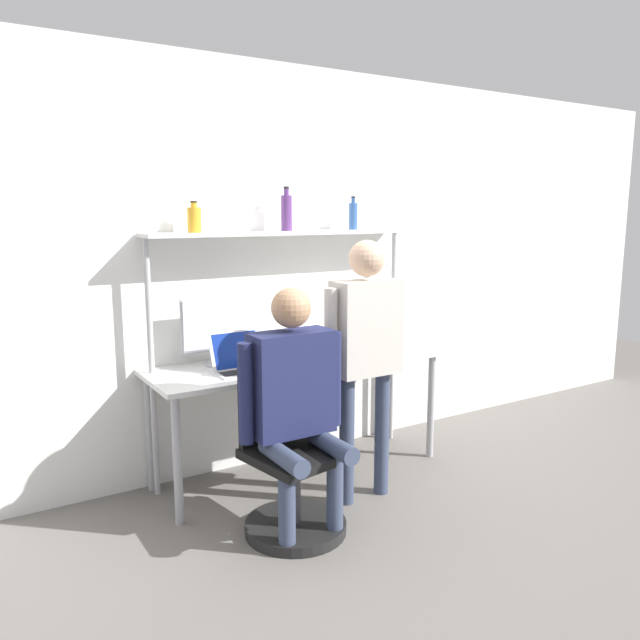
# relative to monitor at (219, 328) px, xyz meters

# --- Properties ---
(ground_plane) EXTENTS (12.00, 12.00, 0.00)m
(ground_plane) POSITION_rel_monitor_xyz_m (0.48, -0.51, -1.01)
(ground_plane) COLOR slate
(wall_back) EXTENTS (8.00, 0.06, 2.70)m
(wall_back) POSITION_rel_monitor_xyz_m (0.48, 0.17, 0.34)
(wall_back) COLOR white
(wall_back) RESTS_ON ground_plane
(desk) EXTENTS (1.98, 0.63, 0.78)m
(desk) POSITION_rel_monitor_xyz_m (0.48, -0.17, -0.31)
(desk) COLOR silver
(desk) RESTS_ON ground_plane
(shelf_unit) EXTENTS (1.88, 0.25, 1.61)m
(shelf_unit) POSITION_rel_monitor_xyz_m (0.48, 0.01, 0.38)
(shelf_unit) COLOR silver
(shelf_unit) RESTS_ON ground_plane
(monitor) EXTENTS (0.50, 0.21, 0.44)m
(monitor) POSITION_rel_monitor_xyz_m (0.00, 0.00, 0.00)
(monitor) COLOR #B7B7BC
(monitor) RESTS_ON desk
(laptop) EXTENTS (0.34, 0.25, 0.24)m
(laptop) POSITION_rel_monitor_xyz_m (0.03, -0.22, -0.17)
(laptop) COLOR silver
(laptop) RESTS_ON desk
(cell_phone) EXTENTS (0.07, 0.15, 0.01)m
(cell_phone) POSITION_rel_monitor_xyz_m (0.29, -0.27, -0.23)
(cell_phone) COLOR #264C8C
(cell_phone) RESTS_ON desk
(office_chair) EXTENTS (0.56, 0.56, 0.92)m
(office_chair) POSITION_rel_monitor_xyz_m (0.06, -0.81, -0.73)
(office_chair) COLOR black
(office_chair) RESTS_ON ground_plane
(person_seated) EXTENTS (0.62, 0.47, 1.35)m
(person_seated) POSITION_rel_monitor_xyz_m (0.07, -0.86, -0.21)
(person_seated) COLOR #38425B
(person_seated) RESTS_ON ground_plane
(person_standing) EXTENTS (0.57, 0.21, 1.58)m
(person_standing) POSITION_rel_monitor_xyz_m (0.63, -0.71, -0.01)
(person_standing) COLOR #38425B
(person_standing) RESTS_ON ground_plane
(bottle_purple) EXTENTS (0.07, 0.07, 0.29)m
(bottle_purple) POSITION_rel_monitor_xyz_m (0.50, 0.01, 0.72)
(bottle_purple) COLOR #593372
(bottle_purple) RESTS_ON shelf_unit
(bottle_blue) EXTENTS (0.06, 0.06, 0.23)m
(bottle_blue) POSITION_rel_monitor_xyz_m (1.03, 0.01, 0.70)
(bottle_blue) COLOR #335999
(bottle_blue) RESTS_ON shelf_unit
(bottle_amber) EXTENTS (0.09, 0.09, 0.19)m
(bottle_amber) POSITION_rel_monitor_xyz_m (-0.13, 0.01, 0.68)
(bottle_amber) COLOR gold
(bottle_amber) RESTS_ON shelf_unit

